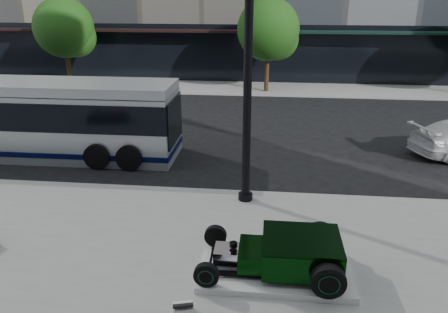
# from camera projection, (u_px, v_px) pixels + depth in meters

# --- Properties ---
(ground) EXTENTS (120.00, 120.00, 0.00)m
(ground) POSITION_uv_depth(u_px,v_px,m) (233.00, 169.00, 15.95)
(ground) COLOR black
(ground) RESTS_ON ground
(sidewalk_far) EXTENTS (70.00, 4.00, 0.12)m
(sidewalk_far) POSITION_uv_depth(u_px,v_px,m) (251.00, 88.00, 28.94)
(sidewalk_far) COLOR gray
(sidewalk_far) RESTS_ON ground
(street_trees) EXTENTS (29.80, 3.80, 5.70)m
(street_trees) POSITION_uv_depth(u_px,v_px,m) (271.00, 32.00, 26.65)
(street_trees) COLOR black
(street_trees) RESTS_ON sidewalk_far
(display_plinth) EXTENTS (3.40, 1.80, 0.15)m
(display_plinth) POSITION_uv_depth(u_px,v_px,m) (275.00, 271.00, 9.85)
(display_plinth) COLOR silver
(display_plinth) RESTS_ON sidewalk_near
(hot_rod) EXTENTS (3.22, 2.00, 0.81)m
(hot_rod) POSITION_uv_depth(u_px,v_px,m) (291.00, 253.00, 9.64)
(hot_rod) COLOR black
(hot_rod) RESTS_ON display_plinth
(info_plaque) EXTENTS (0.46, 0.39, 0.31)m
(info_plaque) POSITION_uv_depth(u_px,v_px,m) (183.00, 309.00, 8.58)
(info_plaque) COLOR silver
(info_plaque) RESTS_ON sidewalk_near
(lamppost) EXTENTS (0.44, 0.44, 7.92)m
(lamppost) POSITION_uv_depth(u_px,v_px,m) (248.00, 81.00, 12.10)
(lamppost) COLOR black
(lamppost) RESTS_ON sidewalk_near
(transit_bus) EXTENTS (12.12, 2.88, 2.92)m
(transit_bus) POSITION_uv_depth(u_px,v_px,m) (23.00, 117.00, 17.03)
(transit_bus) COLOR silver
(transit_bus) RESTS_ON ground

